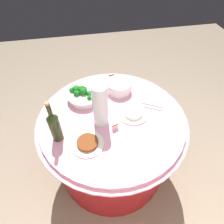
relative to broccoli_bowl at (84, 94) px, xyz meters
The scene contains 11 objects.
ground_plane 0.84m from the broccoli_bowl, 128.13° to the left, with size 6.00×6.00×0.00m, color gray.
buffet_table 0.51m from the broccoli_bowl, 128.13° to the left, with size 1.16×1.16×0.74m.
broccoli_bowl is the anchor object (origin of this frame).
plate_stack 0.31m from the broccoli_bowl, behind, with size 0.21×0.21×0.09m.
wine_bottle 0.43m from the broccoli_bowl, 59.49° to the left, with size 0.07×0.07×0.34m.
decorative_fruit_vase 0.31m from the broccoli_bowl, 109.92° to the left, with size 0.11×0.11×0.34m.
serving_tongs 0.56m from the broccoli_bowl, 158.95° to the left, with size 0.16×0.12×0.01m.
food_plate_stir_fry 0.46m from the broccoli_bowl, 87.50° to the left, with size 0.22×0.22×0.04m.
food_plate_rice 0.43m from the broccoli_bowl, 144.08° to the left, with size 0.22×0.22×0.04m.
label_placard_front 0.35m from the broccoli_bowl, 141.08° to the right, with size 0.05×0.02×0.05m.
label_placard_mid 0.41m from the broccoli_bowl, 118.09° to the left, with size 0.05×0.03×0.05m.
Camera 1 is at (0.19, 0.96, 1.83)m, focal length 30.94 mm.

